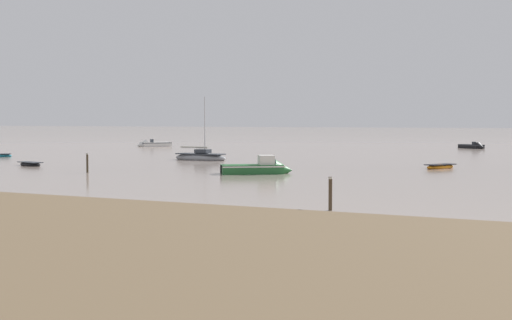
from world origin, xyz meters
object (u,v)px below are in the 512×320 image
object	(u,v)px
rowboat_moored_3	(440,167)
motorboat_moored_3	(263,169)
mooring_post_right	(330,194)
rowboat_moored_5	(30,164)
motorboat_moored_1	(474,147)
motorboat_moored_0	(151,145)
sailboat_moored_0	(200,157)
mooring_post_left	(87,163)

from	to	relation	value
rowboat_moored_3	motorboat_moored_3	distance (m)	17.53
rowboat_moored_3	mooring_post_right	size ratio (longest dim) A/B	2.01
rowboat_moored_5	motorboat_moored_3	bearing A→B (deg)	-161.19
motorboat_moored_1	motorboat_moored_3	xyz separation A→B (m)	(-6.01, -63.36, 0.11)
rowboat_moored_3	motorboat_moored_0	bearing A→B (deg)	-95.96
motorboat_moored_0	rowboat_moored_5	world-z (taller)	motorboat_moored_0
sailboat_moored_0	rowboat_moored_5	bearing A→B (deg)	-117.21
mooring_post_right	motorboat_moored_3	bearing A→B (deg)	123.54
mooring_post_left	mooring_post_right	size ratio (longest dim) A/B	1.00
rowboat_moored_3	motorboat_moored_3	size ratio (longest dim) A/B	0.61
motorboat_moored_3	rowboat_moored_5	bearing A→B (deg)	146.61
motorboat_moored_3	mooring_post_right	size ratio (longest dim) A/B	3.31
motorboat_moored_0	mooring_post_right	xyz separation A→B (m)	(57.97, -68.54, 0.51)
rowboat_moored_3	motorboat_moored_3	bearing A→B (deg)	-15.93
rowboat_moored_5	mooring_post_left	xyz separation A→B (m)	(11.08, -4.95, 0.64)
motorboat_moored_0	mooring_post_right	bearing A→B (deg)	77.91
sailboat_moored_0	mooring_post_left	distance (m)	21.12
sailboat_moored_0	motorboat_moored_0	bearing A→B (deg)	135.27
sailboat_moored_0	mooring_post_left	size ratio (longest dim) A/B	4.03
sailboat_moored_0	rowboat_moored_5	size ratio (longest dim) A/B	2.11
sailboat_moored_0	motorboat_moored_3	world-z (taller)	sailboat_moored_0
motorboat_moored_3	rowboat_moored_5	distance (m)	24.75
sailboat_moored_0	mooring_post_left	bearing A→B (deg)	-82.40
sailboat_moored_0	motorboat_moored_3	distance (m)	21.65
motorboat_moored_3	motorboat_moored_1	bearing A→B (deg)	49.59
rowboat_moored_5	motorboat_moored_0	bearing A→B (deg)	-50.91
motorboat_moored_1	rowboat_moored_5	bearing A→B (deg)	-78.01
rowboat_moored_5	mooring_post_left	bearing A→B (deg)	173.14
rowboat_moored_3	mooring_post_left	world-z (taller)	mooring_post_left
motorboat_moored_0	rowboat_moored_5	xyz separation A→B (m)	(19.48, -48.49, -0.13)
mooring_post_right	motorboat_moored_1	bearing A→B (deg)	95.26
rowboat_moored_3	motorboat_moored_1	world-z (taller)	motorboat_moored_1
motorboat_moored_1	motorboat_moored_0	bearing A→B (deg)	-125.14
rowboat_moored_3	motorboat_moored_3	world-z (taller)	motorboat_moored_3
motorboat_moored_0	rowboat_moored_3	xyz separation A→B (m)	(55.90, -34.74, -0.12)
motorboat_moored_1	mooring_post_right	distance (m)	84.47
rowboat_moored_5	mooring_post_left	size ratio (longest dim) A/B	1.92
rowboat_moored_5	mooring_post_right	bearing A→B (deg)	169.69
rowboat_moored_5	mooring_post_right	distance (m)	43.41
motorboat_moored_3	mooring_post_right	distance (m)	24.89
mooring_post_right	rowboat_moored_3	bearing A→B (deg)	93.50
rowboat_moored_5	mooring_post_left	world-z (taller)	mooring_post_left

